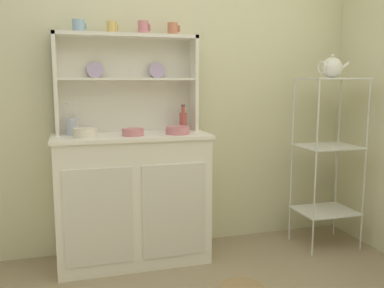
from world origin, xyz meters
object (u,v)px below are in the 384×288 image
bakers_rack (328,145)px  cup_sky_0 (79,26)px  utensil_jar (72,126)px  hutch_cabinet (133,197)px  bowl_mixing_large (85,133)px  porcelain_teapot (332,67)px  jam_bottle (183,121)px  hutch_shelf_unit (127,76)px

bakers_rack → cup_sky_0: cup_sky_0 is taller
bakers_rack → utensil_jar: bakers_rack is taller
hutch_cabinet → cup_sky_0: bearing=158.5°
bowl_mixing_large → porcelain_teapot: size_ratio=0.62×
hutch_cabinet → cup_sky_0: size_ratio=11.30×
hutch_cabinet → bowl_mixing_large: (-0.30, -0.07, 0.46)m
bowl_mixing_large → utensil_jar: (-0.08, 0.15, 0.03)m
bowl_mixing_large → porcelain_teapot: bearing=-1.6°
cup_sky_0 → jam_bottle: (0.69, -0.04, -0.63)m
utensil_jar → porcelain_teapot: size_ratio=0.92×
hutch_shelf_unit → jam_bottle: hutch_shelf_unit is taller
hutch_shelf_unit → cup_sky_0: size_ratio=10.54×
bakers_rack → porcelain_teapot: 0.56m
cup_sky_0 → jam_bottle: bearing=-3.0°
bakers_rack → bowl_mixing_large: size_ratio=8.59×
hutch_shelf_unit → porcelain_teapot: hutch_shelf_unit is taller
hutch_cabinet → utensil_jar: bearing=168.5°
porcelain_teapot → bowl_mixing_large: bearing=178.4°
hutch_shelf_unit → bowl_mixing_large: bearing=-141.9°
bakers_rack → bowl_mixing_large: 1.74m
jam_bottle → cup_sky_0: bearing=177.0°
bakers_rack → porcelain_teapot: porcelain_teapot is taller
bakers_rack → cup_sky_0: size_ratio=13.77×
hutch_cabinet → bakers_rack: size_ratio=0.82×
porcelain_teapot → utensil_jar: bearing=173.7°
utensil_jar → porcelain_teapot: 1.87m
hutch_cabinet → porcelain_teapot: 1.69m
hutch_shelf_unit → porcelain_teapot: size_ratio=4.06×
hutch_cabinet → cup_sky_0: (-0.31, 0.12, 1.14)m
hutch_shelf_unit → utensil_jar: size_ratio=4.40×
hutch_shelf_unit → bowl_mixing_large: hutch_shelf_unit is taller
hutch_shelf_unit → bakers_rack: size_ratio=0.76×
cup_sky_0 → utensil_jar: size_ratio=0.42×
hutch_cabinet → bowl_mixing_large: bowl_mixing_large is taller
bakers_rack → cup_sky_0: 1.95m
hutch_shelf_unit → utensil_jar: bearing=-167.4°
hutch_shelf_unit → cup_sky_0: bearing=-172.5°
utensil_jar → hutch_shelf_unit: bearing=12.6°
hutch_shelf_unit → porcelain_teapot: 1.46m
cup_sky_0 → hutch_cabinet: bearing=-21.5°
bakers_rack → jam_bottle: 1.09m
utensil_jar → cup_sky_0: bearing=32.0°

